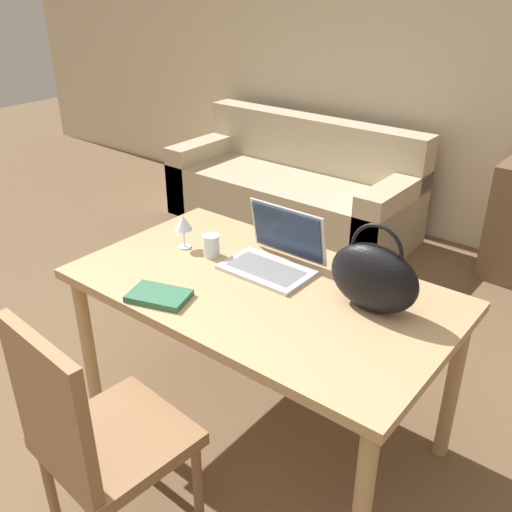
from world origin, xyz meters
name	(u,v)px	position (x,y,z in m)	size (l,w,h in m)	color
wall_back	(494,55)	(0.00, 3.28, 1.35)	(10.00, 0.06, 2.70)	beige
dining_table	(261,303)	(0.01, 0.81, 0.66)	(1.50, 0.86, 0.75)	tan
chair	(93,434)	(-0.07, 0.02, 0.52)	(0.48, 0.48, 0.95)	olive
couch	(293,191)	(-1.19, 2.76, 0.29)	(1.94, 0.80, 0.82)	#C1B293
laptop	(276,252)	(-0.04, 0.97, 0.81)	(0.37, 0.29, 0.24)	silver
drinking_glass	(211,246)	(-0.31, 0.87, 0.79)	(0.07, 0.07, 0.10)	silver
wine_glass	(183,224)	(-0.46, 0.86, 0.86)	(0.08, 0.08, 0.15)	silver
handbag	(374,277)	(0.43, 0.92, 0.88)	(0.34, 0.15, 0.34)	black
book	(159,296)	(-0.23, 0.49, 0.76)	(0.26, 0.21, 0.02)	#336B4C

